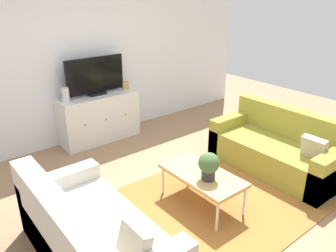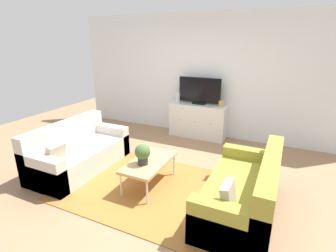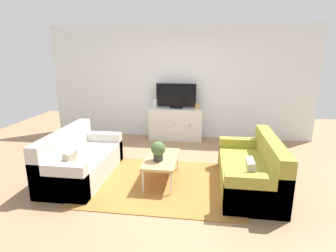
{
  "view_description": "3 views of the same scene",
  "coord_description": "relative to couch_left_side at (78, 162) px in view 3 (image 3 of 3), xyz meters",
  "views": [
    {
      "loc": [
        -2.35,
        -2.36,
        2.34
      ],
      "look_at": [
        0.0,
        0.56,
        0.78
      ],
      "focal_mm": 35.84,
      "sensor_mm": 36.0,
      "label": 1
    },
    {
      "loc": [
        1.74,
        -3.09,
        2.14
      ],
      "look_at": [
        0.0,
        0.56,
        0.78
      ],
      "focal_mm": 27.49,
      "sensor_mm": 36.0,
      "label": 2
    },
    {
      "loc": [
        0.67,
        -4.16,
        2.04
      ],
      "look_at": [
        0.0,
        0.56,
        0.78
      ],
      "focal_mm": 29.29,
      "sensor_mm": 36.0,
      "label": 3
    }
  ],
  "objects": [
    {
      "name": "potted_plant",
      "position": [
        1.39,
        -0.09,
        0.31
      ],
      "size": [
        0.23,
        0.23,
        0.31
      ],
      "color": "#2D2D2D",
      "rests_on": "coffee_table"
    },
    {
      "name": "tv_console",
      "position": [
        1.39,
        2.37,
        0.11
      ],
      "size": [
        1.27,
        0.47,
        0.77
      ],
      "color": "silver",
      "rests_on": "ground_plane"
    },
    {
      "name": "coffee_table",
      "position": [
        1.42,
        0.04,
        0.11
      ],
      "size": [
        0.5,
        0.97,
        0.41
      ],
      "color": "tan",
      "rests_on": "ground_plane"
    },
    {
      "name": "couch_right_side",
      "position": [
        2.87,
        0.0,
        0.0
      ],
      "size": [
        0.84,
        1.74,
        0.81
      ],
      "color": "olive",
      "rests_on": "ground_plane"
    },
    {
      "name": "wall_back",
      "position": [
        1.43,
        2.65,
        1.08
      ],
      "size": [
        6.4,
        0.12,
        2.7
      ],
      "primitive_type": "cube",
      "color": "white",
      "rests_on": "ground_plane"
    },
    {
      "name": "couch_left_side",
      "position": [
        0.0,
        0.0,
        0.0
      ],
      "size": [
        0.84,
        1.74,
        0.81
      ],
      "color": "beige",
      "rests_on": "ground_plane"
    },
    {
      "name": "ground_plane",
      "position": [
        1.43,
        0.1,
        -0.27
      ],
      "size": [
        10.0,
        10.0,
        0.0
      ],
      "primitive_type": "plane",
      "color": "#997251"
    },
    {
      "name": "glass_vase",
      "position": [
        0.87,
        2.37,
        0.6
      ],
      "size": [
        0.11,
        0.11,
        0.21
      ],
      "primitive_type": "cylinder",
      "color": "silver",
      "rests_on": "tv_console"
    },
    {
      "name": "flat_screen_tv",
      "position": [
        1.39,
        2.39,
        0.79
      ],
      "size": [
        0.95,
        0.16,
        0.59
      ],
      "color": "black",
      "rests_on": "tv_console"
    },
    {
      "name": "mantel_clock",
      "position": [
        1.9,
        2.37,
        0.56
      ],
      "size": [
        0.11,
        0.07,
        0.13
      ],
      "primitive_type": "cube",
      "color": "tan",
      "rests_on": "tv_console"
    },
    {
      "name": "area_rug",
      "position": [
        1.43,
        -0.05,
        -0.27
      ],
      "size": [
        2.5,
        1.9,
        0.01
      ],
      "primitive_type": "cube",
      "color": "#9E662D",
      "rests_on": "ground_plane"
    }
  ]
}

